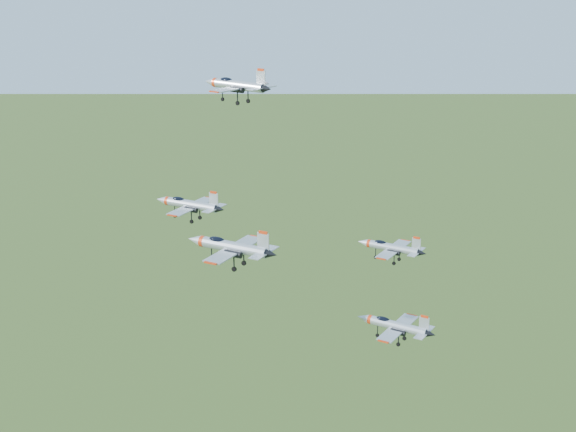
% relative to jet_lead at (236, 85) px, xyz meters
% --- Properties ---
extents(jet_lead, '(13.68, 11.64, 3.72)m').
position_rel_jet_lead_xyz_m(jet_lead, '(0.00, 0.00, 0.00)').
color(jet_lead, '#ADB3BA').
extents(jet_left_high, '(11.77, 9.77, 3.14)m').
position_rel_jet_lead_xyz_m(jet_left_high, '(0.19, -16.97, -14.76)').
color(jet_left_high, '#ADB3BA').
extents(jet_right_high, '(13.16, 10.94, 3.52)m').
position_rel_jet_lead_xyz_m(jet_right_high, '(12.43, -28.66, -15.61)').
color(jet_right_high, '#ADB3BA').
extents(jet_left_low, '(10.78, 9.00, 2.88)m').
position_rel_jet_lead_xyz_m(jet_left_low, '(27.51, -6.63, -21.14)').
color(jet_left_low, '#ADB3BA').
extents(jet_right_low, '(10.55, 8.83, 2.82)m').
position_rel_jet_lead_xyz_m(jet_right_low, '(33.03, -24.92, -24.51)').
color(jet_right_low, '#ADB3BA').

